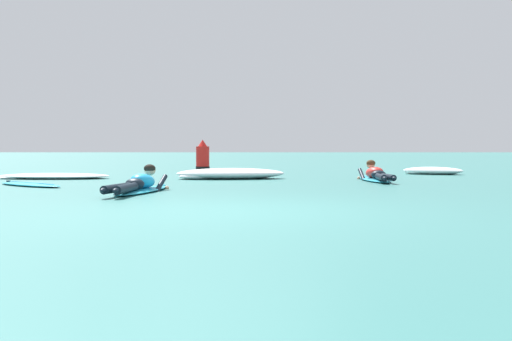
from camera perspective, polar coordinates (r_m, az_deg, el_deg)
The scene contains 8 objects.
ground_plane at distance 17.75m, azimuth -1.03°, elevation -0.37°, with size 120.00×120.00×0.00m, color #387A75.
surfer_near at distance 11.01m, azimuth -10.97°, elevation -1.35°, with size 0.88×2.80×0.55m.
surfer_far at distance 14.61m, azimuth 11.15°, elevation -0.45°, with size 0.61×2.65×0.54m.
drifting_surfboard at distance 13.46m, azimuth -20.60°, elevation -1.23°, with size 1.95×1.73×0.16m.
whitewater_front at distance 18.50m, azimuth 16.24°, elevation -0.03°, with size 1.92×1.49×0.22m.
whitewater_mid_left at distance 16.27m, azimuth -18.49°, elevation -0.50°, with size 2.83×1.24×0.14m.
whitewater_mid_right at distance 15.36m, azimuth -2.46°, elevation -0.31°, with size 2.84×1.47×0.27m.
channel_marker_buoy at distance 21.17m, azimuth -5.10°, elevation 1.21°, with size 0.49×0.49×1.05m.
Camera 1 is at (0.30, -7.72, 0.84)m, focal length 42.51 mm.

